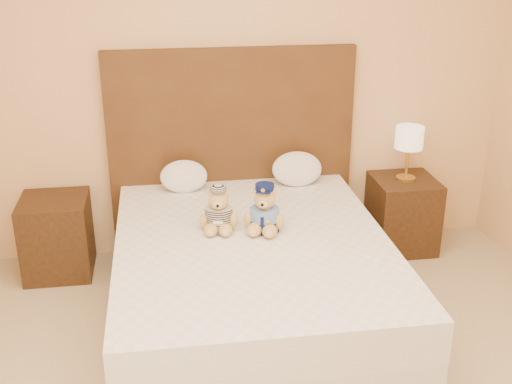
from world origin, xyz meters
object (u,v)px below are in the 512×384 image
nightstand_left (57,236)px  nightstand_right (402,214)px  teddy_prisoner (219,210)px  lamp (409,140)px  pillow_left (184,175)px  pillow_right (297,167)px  bed (253,280)px  teddy_police (265,208)px

nightstand_left → nightstand_right: same height
teddy_prisoner → nightstand_left: bearing=158.1°
nightstand_right → lamp: lamp is taller
teddy_prisoner → pillow_left: teddy_prisoner is taller
nightstand_left → pillow_right: 1.74m
bed → lamp: bearing=32.6°
bed → teddy_police: (0.09, 0.10, 0.42)m
nightstand_right → bed: bearing=-147.4°
nightstand_left → pillow_left: size_ratio=1.68×
lamp → pillow_right: (-0.81, 0.03, -0.17)m
nightstand_right → lamp: 0.57m
nightstand_right → lamp: (-0.00, 0.00, 0.57)m
lamp → pillow_left: lamp is taller
teddy_prisoner → pillow_right: size_ratio=0.76×
bed → teddy_police: 0.45m
teddy_police → teddy_prisoner: bearing=-170.9°
bed → nightstand_right: (1.25, 0.80, -0.00)m
teddy_police → pillow_right: teddy_police is taller
teddy_police → pillow_left: (-0.45, 0.73, -0.03)m
lamp → teddy_police: size_ratio=1.34×
bed → lamp: (1.25, 0.80, 0.57)m
nightstand_left → nightstand_right: bearing=0.0°
nightstand_right → pillow_left: pillow_left is taller
teddy_prisoner → nightstand_right: bearing=33.7°
lamp → pillow_left: bearing=178.9°
lamp → pillow_right: 0.83m
nightstand_left → pillow_left: pillow_left is taller
nightstand_right → pillow_left: 1.66m
bed → teddy_prisoner: (-0.18, 0.15, 0.41)m
bed → teddy_police: size_ratio=6.69×
lamp → teddy_police: bearing=-149.0°
bed → pillow_right: (0.44, 0.83, 0.40)m
nightstand_left → teddy_prisoner: size_ratio=2.02×
pillow_right → teddy_prisoner: bearing=-132.7°
pillow_right → teddy_police: bearing=-116.0°
teddy_police → teddy_prisoner: size_ratio=1.10×
lamp → pillow_left: size_ratio=1.22×
nightstand_right → teddy_police: teddy_police is taller
nightstand_left → nightstand_right: size_ratio=1.00×
bed → pillow_right: size_ratio=5.57×
lamp → teddy_prisoner: size_ratio=1.47×
nightstand_right → teddy_prisoner: teddy_prisoner is taller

